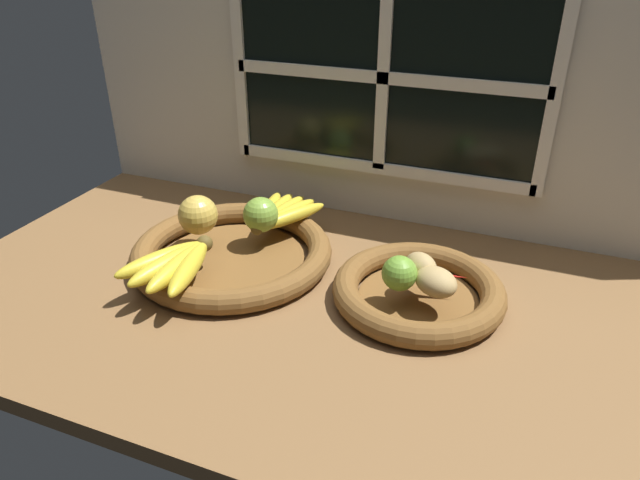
{
  "coord_description": "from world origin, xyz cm",
  "views": [
    {
      "loc": [
        30.8,
        -84.41,
        57.51
      ],
      "look_at": [
        -2.19,
        -1.0,
        8.48
      ],
      "focal_mm": 32.46,
      "sensor_mm": 36.0,
      "label": 1
    }
  ],
  "objects_px": {
    "fruit_bowl_left": "(232,253)",
    "lime_near": "(399,273)",
    "apple_green_back": "(261,215)",
    "apple_golden_left": "(197,216)",
    "banana_bunch_front": "(175,264)",
    "banana_bunch_back": "(280,213)",
    "fruit_bowl_right": "(418,291)",
    "potato_large": "(421,267)",
    "chili_pepper": "(434,276)",
    "potato_small": "(436,282)"
  },
  "relations": [
    {
      "from": "banana_bunch_back",
      "to": "fruit_bowl_left",
      "type": "bearing_deg",
      "value": -110.95
    },
    {
      "from": "fruit_bowl_left",
      "to": "banana_bunch_front",
      "type": "height_order",
      "value": "banana_bunch_front"
    },
    {
      "from": "banana_bunch_back",
      "to": "potato_small",
      "type": "relative_size",
      "value": 2.44
    },
    {
      "from": "fruit_bowl_left",
      "to": "potato_large",
      "type": "distance_m",
      "value": 0.37
    },
    {
      "from": "potato_small",
      "to": "fruit_bowl_left",
      "type": "bearing_deg",
      "value": 175.28
    },
    {
      "from": "banana_bunch_front",
      "to": "lime_near",
      "type": "distance_m",
      "value": 0.38
    },
    {
      "from": "fruit_bowl_left",
      "to": "banana_bunch_back",
      "type": "relative_size",
      "value": 2.12
    },
    {
      "from": "banana_bunch_back",
      "to": "chili_pepper",
      "type": "relative_size",
      "value": 1.68
    },
    {
      "from": "fruit_bowl_right",
      "to": "banana_bunch_front",
      "type": "bearing_deg",
      "value": -161.76
    },
    {
      "from": "apple_green_back",
      "to": "apple_golden_left",
      "type": "xyz_separation_m",
      "value": [
        -0.11,
        -0.06,
        0.0
      ]
    },
    {
      "from": "banana_bunch_front",
      "to": "apple_golden_left",
      "type": "bearing_deg",
      "value": 106.26
    },
    {
      "from": "fruit_bowl_right",
      "to": "banana_bunch_front",
      "type": "relative_size",
      "value": 1.57
    },
    {
      "from": "lime_near",
      "to": "fruit_bowl_left",
      "type": "bearing_deg",
      "value": 173.29
    },
    {
      "from": "apple_green_back",
      "to": "chili_pepper",
      "type": "bearing_deg",
      "value": -9.05
    },
    {
      "from": "lime_near",
      "to": "potato_large",
      "type": "bearing_deg",
      "value": 56.31
    },
    {
      "from": "potato_small",
      "to": "banana_bunch_front",
      "type": "bearing_deg",
      "value": -167.13
    },
    {
      "from": "fruit_bowl_left",
      "to": "fruit_bowl_right",
      "type": "relative_size",
      "value": 1.29
    },
    {
      "from": "potato_small",
      "to": "potato_large",
      "type": "distance_m",
      "value": 0.05
    },
    {
      "from": "banana_bunch_front",
      "to": "banana_bunch_back",
      "type": "bearing_deg",
      "value": 72.13
    },
    {
      "from": "fruit_bowl_left",
      "to": "fruit_bowl_right",
      "type": "xyz_separation_m",
      "value": [
        0.36,
        0.0,
        0.0
      ]
    },
    {
      "from": "apple_green_back",
      "to": "fruit_bowl_right",
      "type": "bearing_deg",
      "value": -10.64
    },
    {
      "from": "fruit_bowl_right",
      "to": "potato_small",
      "type": "distance_m",
      "value": 0.07
    },
    {
      "from": "fruit_bowl_right",
      "to": "lime_near",
      "type": "distance_m",
      "value": 0.07
    },
    {
      "from": "banana_bunch_front",
      "to": "potato_large",
      "type": "bearing_deg",
      "value": 18.24
    },
    {
      "from": "fruit_bowl_right",
      "to": "banana_bunch_back",
      "type": "bearing_deg",
      "value": 159.08
    },
    {
      "from": "lime_near",
      "to": "banana_bunch_front",
      "type": "bearing_deg",
      "value": -166.16
    },
    {
      "from": "fruit_bowl_left",
      "to": "lime_near",
      "type": "distance_m",
      "value": 0.34
    },
    {
      "from": "banana_bunch_back",
      "to": "banana_bunch_front",
      "type": "bearing_deg",
      "value": -107.87
    },
    {
      "from": "potato_small",
      "to": "chili_pepper",
      "type": "bearing_deg",
      "value": 103.6
    },
    {
      "from": "fruit_bowl_left",
      "to": "apple_green_back",
      "type": "bearing_deg",
      "value": 61.68
    },
    {
      "from": "fruit_bowl_right",
      "to": "banana_bunch_front",
      "type": "height_order",
      "value": "banana_bunch_front"
    },
    {
      "from": "fruit_bowl_left",
      "to": "banana_bunch_front",
      "type": "bearing_deg",
      "value": -104.91
    },
    {
      "from": "banana_bunch_front",
      "to": "apple_green_back",
      "type": "bearing_deg",
      "value": 70.52
    },
    {
      "from": "apple_green_back",
      "to": "potato_large",
      "type": "distance_m",
      "value": 0.34
    },
    {
      "from": "banana_bunch_front",
      "to": "chili_pepper",
      "type": "distance_m",
      "value": 0.44
    },
    {
      "from": "potato_large",
      "to": "fruit_bowl_left",
      "type": "bearing_deg",
      "value": 180.0
    },
    {
      "from": "banana_bunch_front",
      "to": "potato_small",
      "type": "distance_m",
      "value": 0.44
    },
    {
      "from": "lime_near",
      "to": "apple_green_back",
      "type": "bearing_deg",
      "value": 161.49
    },
    {
      "from": "fruit_bowl_left",
      "to": "chili_pepper",
      "type": "bearing_deg",
      "value": 0.84
    },
    {
      "from": "apple_golden_left",
      "to": "banana_bunch_back",
      "type": "distance_m",
      "value": 0.17
    },
    {
      "from": "apple_green_back",
      "to": "banana_bunch_front",
      "type": "xyz_separation_m",
      "value": [
        -0.07,
        -0.19,
        -0.02
      ]
    },
    {
      "from": "fruit_bowl_right",
      "to": "potato_large",
      "type": "distance_m",
      "value": 0.05
    },
    {
      "from": "banana_bunch_front",
      "to": "chili_pepper",
      "type": "xyz_separation_m",
      "value": [
        0.42,
        0.14,
        -0.01
      ]
    },
    {
      "from": "apple_golden_left",
      "to": "chili_pepper",
      "type": "height_order",
      "value": "apple_golden_left"
    },
    {
      "from": "fruit_bowl_left",
      "to": "banana_bunch_front",
      "type": "relative_size",
      "value": 2.03
    },
    {
      "from": "apple_green_back",
      "to": "chili_pepper",
      "type": "distance_m",
      "value": 0.36
    },
    {
      "from": "apple_golden_left",
      "to": "potato_large",
      "type": "height_order",
      "value": "apple_golden_left"
    },
    {
      "from": "banana_bunch_front",
      "to": "banana_bunch_back",
      "type": "xyz_separation_m",
      "value": [
        0.08,
        0.25,
        -0.0
      ]
    },
    {
      "from": "banana_bunch_front",
      "to": "chili_pepper",
      "type": "relative_size",
      "value": 1.75
    },
    {
      "from": "apple_golden_left",
      "to": "lime_near",
      "type": "distance_m",
      "value": 0.42
    }
  ]
}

